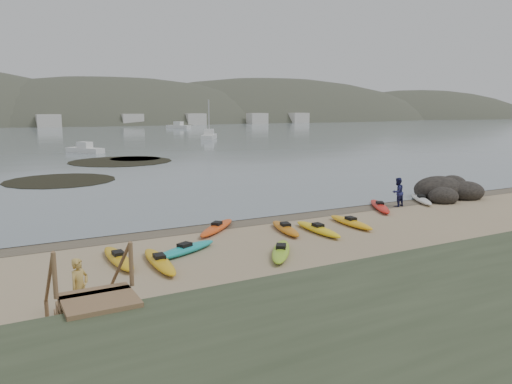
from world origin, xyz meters
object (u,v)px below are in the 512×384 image
stairs (88,317)px  rock_cluster (447,194)px  person_west (80,288)px  person_east (398,192)px

stairs → rock_cluster: stairs is taller
stairs → rock_cluster: bearing=23.5°
stairs → person_west: size_ratio=1.53×
stairs → person_east: stairs is taller
person_east → rock_cluster: size_ratio=0.34×
person_east → stairs: bearing=18.9°
stairs → rock_cluster: size_ratio=0.51×
stairs → rock_cluster: 27.90m
rock_cluster → stairs: bearing=-156.5°
person_west → stairs: bearing=-131.4°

